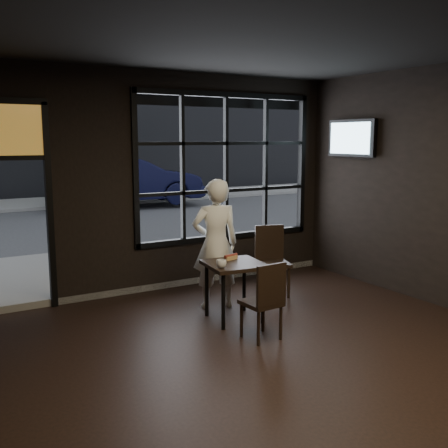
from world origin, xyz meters
TOP-DOWN VIEW (x-y plane):
  - floor at (0.00, 0.00)m, footprint 6.00×7.00m
  - ceiling at (0.00, 0.00)m, footprint 6.00×7.00m
  - window_frame at (1.20, 3.50)m, footprint 3.06×0.12m
  - cafe_table at (0.32, 1.80)m, footprint 0.76×0.76m
  - chair_near at (0.25, 1.12)m, footprint 0.41×0.41m
  - chair_window at (1.34, 2.40)m, footprint 0.54×0.54m
  - man at (0.36, 2.36)m, footprint 0.71×0.56m
  - hotdog at (0.36, 1.97)m, footprint 0.21×0.12m
  - cup at (0.05, 1.67)m, footprint 0.14×0.14m
  - tv at (2.93, 2.56)m, footprint 0.11×0.98m
  - navy_car at (3.00, 12.77)m, footprint 4.94×2.14m
  - tree_right at (2.58, 14.68)m, footprint 2.08×2.08m

SIDE VIEW (x-z plane):
  - floor at x=0.00m, z-range -0.02..0.00m
  - cafe_table at x=0.32m, z-range 0.00..0.73m
  - chair_near at x=0.25m, z-range 0.00..0.90m
  - chair_window at x=1.34m, z-range 0.00..1.00m
  - hotdog at x=0.36m, z-range 0.73..0.79m
  - cup at x=0.05m, z-range 0.73..0.83m
  - man at x=0.36m, z-range 0.00..1.73m
  - navy_car at x=3.00m, z-range 0.10..1.68m
  - window_frame at x=1.20m, z-range 0.66..2.94m
  - tv at x=2.93m, z-range 1.96..2.53m
  - tree_right at x=2.58m, z-range 0.73..4.28m
  - ceiling at x=0.00m, z-range 3.20..3.22m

